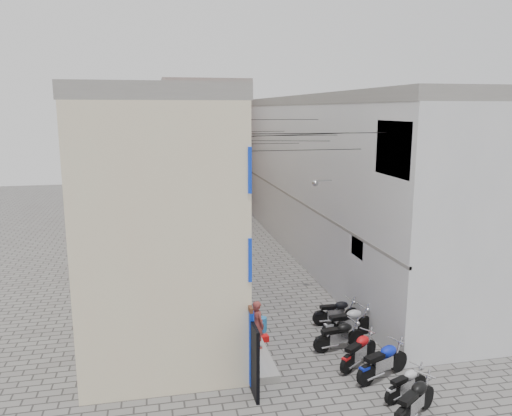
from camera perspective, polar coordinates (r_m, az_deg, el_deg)
ground at (r=16.68m, az=8.44°, el=-18.60°), size 90.00×90.00×0.00m
plinth at (r=27.92m, az=-4.90°, el=-5.77°), size 0.90×26.00×0.25m
building_left at (r=26.73m, az=-11.29°, el=2.90°), size 5.10×27.00×9.00m
building_right at (r=28.66m, az=9.10°, el=3.54°), size 5.94×26.00×9.00m
building_far_brick_left at (r=41.77m, az=-7.51°, el=6.64°), size 6.00×6.00×10.00m
building_far_brick_right at (r=44.49m, az=-1.22°, el=5.71°), size 5.00×6.00×8.00m
building_far_concrete at (r=47.88m, az=-5.69°, el=7.85°), size 8.00×5.00×11.00m
far_shopfront at (r=39.70m, az=-4.17°, el=0.94°), size 2.00×0.30×2.40m
overhead_wires at (r=21.83m, az=1.96°, el=8.22°), size 5.80×13.02×1.32m
motorcycle_a at (r=14.98m, az=17.70°, el=-20.07°), size 2.13×1.74×1.23m
motorcycle_b at (r=15.92m, az=16.80°, el=-18.51°), size 1.78×1.15×0.99m
motorcycle_c at (r=16.66m, az=14.32°, el=-16.44°), size 2.26×1.45×1.25m
motorcycle_d at (r=17.24m, az=11.69°, el=-15.49°), size 2.00×1.68×1.16m
motorcycle_e at (r=18.15m, az=9.47°, el=-14.03°), size 2.03×0.91×1.13m
motorcycle_f at (r=19.10m, az=10.51°, el=-12.56°), size 2.23×0.99×1.25m
motorcycle_g at (r=20.09m, az=9.17°, el=-11.49°), size 1.93×0.63×1.11m
person_a at (r=17.42m, az=0.17°, el=-13.13°), size 0.60×0.71×1.66m
person_b at (r=21.95m, az=-2.65°, el=-7.75°), size 0.67×0.86×1.76m
water_jug_near at (r=19.01m, az=0.36°, el=-13.67°), size 0.44×0.44×0.52m
water_jug_far at (r=19.39m, az=0.73°, el=-13.14°), size 0.45×0.45×0.54m
red_crate at (r=18.68m, az=0.86°, el=-14.67°), size 0.37×0.29×0.22m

